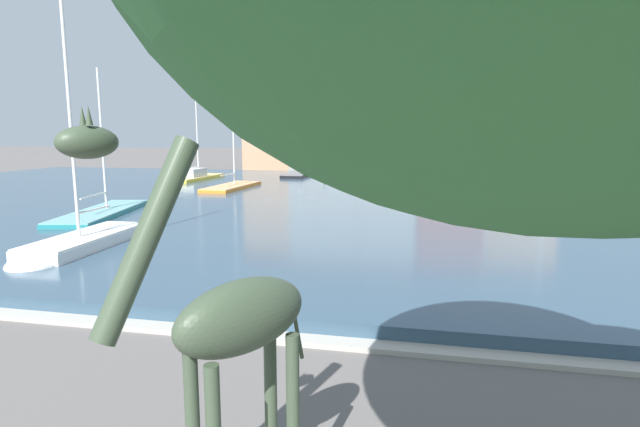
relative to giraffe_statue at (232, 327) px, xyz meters
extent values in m
cube|color=#334C60|center=(-2.11, 27.52, -2.22)|extent=(81.91, 44.17, 0.43)
cube|color=#ADA89E|center=(-2.11, 5.18, -2.38)|extent=(81.91, 0.50, 0.12)
cylinder|color=#3D4C38|center=(0.56, 0.47, -1.33)|extent=(0.16, 0.16, 2.21)
cylinder|color=#3D4C38|center=(0.20, 0.70, -1.33)|extent=(0.16, 0.16, 2.21)
ellipsoid|color=#3D4C38|center=(0.08, 0.12, 0.09)|extent=(1.47, 1.78, 0.84)
cylinder|color=#3D4C38|center=(-0.50, -0.78, 1.15)|extent=(0.83, 1.10, 1.89)
ellipsoid|color=#3D4C38|center=(-0.76, -1.17, 2.04)|extent=(0.52, 0.59, 0.28)
cone|color=#3D4C38|center=(-0.70, -1.21, 2.26)|extent=(0.06, 0.06, 0.16)
cone|color=#3D4C38|center=(-0.82, -1.14, 2.26)|extent=(0.06, 0.06, 0.16)
cylinder|color=#3D4C38|center=(0.52, 0.80, -0.26)|extent=(0.17, 0.23, 0.90)
cube|color=gold|center=(-18.51, 37.22, -2.11)|extent=(2.54, 7.56, 0.66)
ellipsoid|color=gold|center=(-18.37, 40.77, -2.11)|extent=(2.13, 2.69, 0.63)
cube|color=#DFCD77|center=(-18.51, 37.22, -1.75)|extent=(2.49, 7.41, 0.06)
cube|color=silver|center=(-18.53, 36.66, -1.36)|extent=(1.68, 2.68, 0.72)
cylinder|color=silver|center=(-18.48, 37.78, 2.71)|extent=(0.12, 0.12, 8.99)
cylinder|color=silver|center=(-18.53, 36.48, -0.88)|extent=(0.18, 2.62, 0.08)
cube|color=#939399|center=(6.91, 37.28, -2.16)|extent=(2.84, 6.40, 0.56)
ellipsoid|color=#939399|center=(7.50, 40.17, -2.16)|extent=(1.87, 2.42, 0.53)
cube|color=#B1B1B5|center=(6.91, 37.28, -1.85)|extent=(2.78, 6.27, 0.06)
cylinder|color=silver|center=(7.00, 37.74, 2.29)|extent=(0.12, 0.12, 8.33)
cylinder|color=silver|center=(6.78, 36.67, -0.98)|extent=(0.51, 2.14, 0.08)
cube|color=teal|center=(-14.22, 17.58, -2.13)|extent=(3.85, 8.35, 0.62)
ellipsoid|color=teal|center=(-15.03, 21.33, -2.13)|extent=(2.53, 3.18, 0.59)
cube|color=#6EA5A8|center=(-14.22, 17.58, -1.79)|extent=(3.78, 8.19, 0.06)
cylinder|color=silver|center=(-14.35, 18.17, 1.78)|extent=(0.12, 0.12, 7.21)
cylinder|color=silver|center=(-14.05, 16.79, -0.92)|extent=(0.67, 2.78, 0.08)
cube|color=white|center=(-10.12, 10.94, -2.02)|extent=(2.01, 5.58, 0.83)
ellipsoid|color=white|center=(-10.03, 8.32, -2.02)|extent=(1.71, 1.99, 0.79)
cube|color=silver|center=(-10.12, 10.94, -1.58)|extent=(1.97, 5.47, 0.06)
cylinder|color=silver|center=(-10.11, 10.53, 2.72)|extent=(0.12, 0.12, 8.66)
cylinder|color=silver|center=(-10.14, 11.49, -0.71)|extent=(0.15, 1.93, 0.08)
cube|color=navy|center=(8.96, 27.04, -2.06)|extent=(2.27, 6.54, 0.75)
ellipsoid|color=navy|center=(8.66, 24.01, -2.06)|extent=(1.70, 2.38, 0.72)
cube|color=slate|center=(8.96, 27.04, -1.65)|extent=(2.23, 6.41, 0.06)
cube|color=silver|center=(9.00, 27.52, -1.10)|extent=(1.37, 2.35, 1.04)
cylinder|color=silver|center=(8.91, 26.57, 0.92)|extent=(0.12, 0.12, 5.20)
cylinder|color=silver|center=(9.02, 27.68, -0.78)|extent=(0.30, 2.24, 0.08)
cube|color=orange|center=(-12.42, 30.77, -2.12)|extent=(2.38, 7.00, 0.63)
ellipsoid|color=orange|center=(-12.30, 34.06, -2.12)|extent=(2.01, 2.49, 0.60)
cube|color=#E2A56E|center=(-12.42, 30.77, -1.78)|extent=(2.33, 6.86, 0.06)
cylinder|color=silver|center=(-12.40, 31.29, 2.45)|extent=(0.12, 0.12, 8.50)
cylinder|color=silver|center=(-12.44, 30.08, -0.91)|extent=(0.16, 2.43, 0.08)
cube|color=black|center=(-10.16, 42.27, -2.09)|extent=(2.11, 5.68, 0.69)
ellipsoid|color=black|center=(-10.17, 44.97, -2.09)|extent=(1.89, 1.99, 0.65)
cube|color=slate|center=(-10.16, 42.27, -1.72)|extent=(2.07, 5.56, 0.06)
cylinder|color=silver|center=(-10.16, 42.70, 2.54)|extent=(0.12, 0.12, 8.59)
cylinder|color=silver|center=(-10.16, 41.71, -0.85)|extent=(0.09, 1.99, 0.08)
cube|color=tan|center=(-15.87, 55.54, 3.00)|extent=(7.54, 6.92, 10.87)
cube|color=#51281E|center=(-15.87, 55.54, 8.83)|extent=(7.70, 7.06, 0.80)
cube|color=gray|center=(-9.40, 53.21, 3.28)|extent=(7.79, 6.69, 11.43)
cube|color=#51281E|center=(-9.40, 53.21, 9.39)|extent=(7.95, 6.82, 0.80)
cube|color=gray|center=(-2.85, 52.80, 3.19)|extent=(7.94, 5.64, 11.25)
cube|color=brown|center=(-2.85, 52.80, 9.21)|extent=(8.10, 5.75, 0.80)
cube|color=#8E5142|center=(4.63, 53.66, 3.32)|extent=(7.79, 5.96, 11.52)
cube|color=#42424C|center=(4.63, 53.66, 9.48)|extent=(7.94, 6.08, 0.80)
cube|color=tan|center=(12.16, 55.15, 3.24)|extent=(8.29, 5.01, 11.35)
cube|color=#42424C|center=(12.16, 55.15, 9.31)|extent=(8.46, 5.11, 0.80)
camera|label=1|loc=(2.04, -4.92, 2.11)|focal=28.12mm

